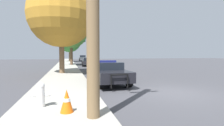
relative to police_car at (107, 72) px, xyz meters
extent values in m
plane|color=#3D3D42|center=(2.48, -3.40, -0.73)|extent=(110.00, 110.00, 0.00)
cube|color=#99968C|center=(-2.62, -3.40, -0.66)|extent=(3.00, 110.00, 0.13)
cube|color=black|center=(0.00, -0.06, -0.10)|extent=(1.94, 4.90, 0.56)
cube|color=black|center=(0.00, 0.19, 0.39)|extent=(1.63, 2.56, 0.43)
cylinder|color=black|center=(0.93, -1.54, -0.38)|extent=(0.26, 0.70, 0.70)
cylinder|color=black|center=(-0.86, -1.58, -0.38)|extent=(0.26, 0.70, 0.70)
cylinder|color=black|center=(0.86, 1.47, -0.38)|extent=(0.26, 0.70, 0.70)
cylinder|color=black|center=(-0.93, 1.43, -0.38)|extent=(0.26, 0.70, 0.70)
cylinder|color=black|center=(0.47, -2.59, -0.19)|extent=(0.07, 0.07, 0.68)
cylinder|color=black|center=(-0.35, -2.61, -0.19)|extent=(0.07, 0.07, 0.68)
cylinder|color=black|center=(0.06, -2.60, 0.11)|extent=(0.87, 0.09, 0.07)
cube|color=navy|center=(0.00, 0.19, 0.65)|extent=(1.32, 0.23, 0.09)
cube|color=navy|center=(0.92, -0.03, -0.07)|extent=(0.09, 3.50, 0.16)
cylinder|color=white|center=(-3.21, -4.64, -0.28)|extent=(0.25, 0.25, 0.64)
sphere|color=white|center=(-3.21, -4.64, 0.08)|extent=(0.26, 0.26, 0.26)
cylinder|color=white|center=(-3.42, -4.64, -0.21)|extent=(0.17, 0.10, 0.10)
cylinder|color=white|center=(-3.00, -4.64, -0.21)|extent=(0.17, 0.10, 0.10)
cylinder|color=#424247|center=(-2.91, 16.93, 1.70)|extent=(0.16, 0.16, 4.60)
cylinder|color=#424247|center=(-1.34, 16.93, 3.85)|extent=(3.13, 0.11, 0.11)
cube|color=black|center=(0.22, 16.93, 3.40)|extent=(0.30, 0.24, 0.90)
sphere|color=red|center=(0.22, 16.80, 3.70)|extent=(0.20, 0.20, 0.20)
sphere|color=orange|center=(0.22, 16.80, 3.40)|extent=(0.20, 0.20, 0.20)
sphere|color=green|center=(0.22, 16.80, 3.10)|extent=(0.20, 0.20, 0.20)
cube|color=black|center=(0.65, 15.76, -0.14)|extent=(1.87, 4.25, 0.51)
cube|color=black|center=(0.64, 15.56, 0.32)|extent=(1.54, 2.24, 0.41)
cylinder|color=black|center=(-0.10, 17.09, -0.40)|extent=(0.27, 0.68, 0.66)
cylinder|color=black|center=(1.53, 17.01, -0.40)|extent=(0.27, 0.68, 0.66)
cylinder|color=black|center=(-0.23, 14.51, -0.40)|extent=(0.27, 0.68, 0.66)
cylinder|color=black|center=(1.40, 14.43, -0.40)|extent=(0.27, 0.68, 0.66)
cube|color=#474C51|center=(1.62, 37.46, -0.10)|extent=(1.90, 4.59, 0.61)
cube|color=black|center=(1.61, 37.23, 0.45)|extent=(1.57, 2.41, 0.51)
cylinder|color=black|center=(0.85, 38.90, -0.41)|extent=(0.27, 0.65, 0.64)
cylinder|color=black|center=(2.52, 38.82, -0.41)|extent=(0.27, 0.65, 0.64)
cylinder|color=black|center=(0.72, 36.09, -0.41)|extent=(0.27, 0.65, 0.64)
cylinder|color=black|center=(2.39, 36.02, -0.41)|extent=(0.27, 0.65, 0.64)
cylinder|color=brown|center=(-1.92, 30.10, 1.04)|extent=(0.31, 0.31, 3.27)
sphere|color=#387A33|center=(-1.92, 30.10, 4.13)|extent=(5.31, 5.31, 5.31)
cylinder|color=brown|center=(-1.76, 17.33, 1.27)|extent=(0.41, 0.41, 3.74)
sphere|color=#4C8E38|center=(-1.76, 17.33, 4.54)|extent=(5.06, 5.06, 5.06)
cylinder|color=brown|center=(-2.85, 5.51, 1.19)|extent=(0.44, 0.44, 3.58)
sphere|color=#B77F28|center=(-2.85, 5.51, 4.56)|extent=(5.75, 5.75, 5.75)
cone|color=orange|center=(-2.39, -5.39, -0.26)|extent=(0.39, 0.39, 0.67)
cylinder|color=white|center=(-2.39, -5.39, -0.23)|extent=(0.21, 0.21, 0.09)
camera|label=1|loc=(-2.35, -10.59, 1.12)|focal=28.00mm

